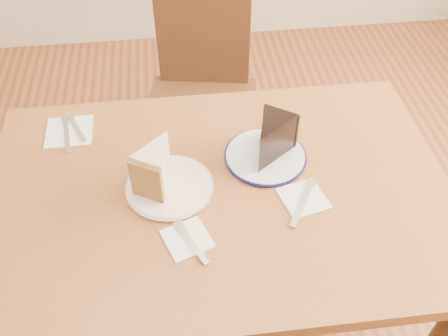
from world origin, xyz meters
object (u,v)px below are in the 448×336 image
carrot_cake (159,165)px  chair_far (202,100)px  table (219,213)px  plate_navy (265,156)px  chocolate_cake (269,143)px  plate_cream (170,187)px

carrot_cake → chair_far: bearing=106.1°
chair_far → carrot_cake: bearing=87.3°
table → plate_navy: size_ratio=5.59×
chocolate_cake → plate_navy: bearing=-16.4°
carrot_cake → plate_cream: bearing=-16.2°
chair_far → table: bearing=99.6°
plate_navy → chocolate_cake: 0.06m
chair_far → chocolate_cake: bearing=112.5°
chair_far → plate_navy: (0.13, -0.62, 0.28)m
chocolate_cake → chair_far: bearing=-43.7°
table → plate_navy: 0.20m
plate_cream → table: bearing=-8.1°
table → plate_navy: plate_navy is taller
table → plate_cream: bearing=171.9°
plate_cream → carrot_cake: (-0.02, 0.02, 0.06)m
table → chocolate_cake: bearing=32.1°
table → chocolate_cake: (0.14, 0.09, 0.16)m
table → plate_cream: plate_cream is taller
plate_cream → chocolate_cake: size_ratio=1.57×
plate_navy → carrot_cake: size_ratio=1.81×
table → carrot_cake: bearing=164.8°
plate_navy → chocolate_cake: (0.01, -0.01, 0.06)m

